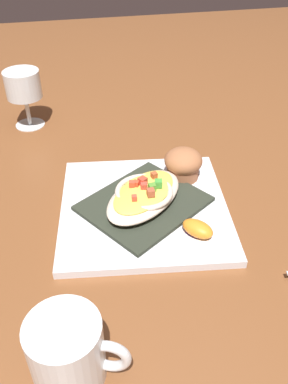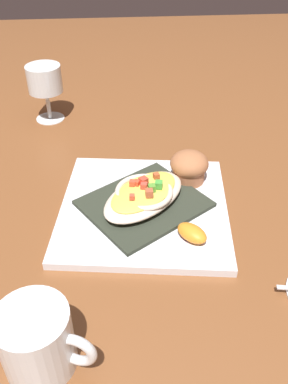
{
  "view_description": "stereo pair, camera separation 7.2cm",
  "coord_description": "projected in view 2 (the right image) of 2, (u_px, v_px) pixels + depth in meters",
  "views": [
    {
      "loc": [
        0.12,
        0.56,
        0.49
      ],
      "look_at": [
        0.0,
        0.0,
        0.04
      ],
      "focal_mm": 38.27,
      "sensor_mm": 36.0,
      "label": 1
    },
    {
      "loc": [
        0.05,
        0.57,
        0.49
      ],
      "look_at": [
        0.0,
        0.0,
        0.04
      ],
      "focal_mm": 38.27,
      "sensor_mm": 36.0,
      "label": 2
    }
  ],
  "objects": [
    {
      "name": "ground_plane",
      "position": [
        144.0,
        211.0,
        0.75
      ],
      "size": [
        2.6,
        2.6,
        0.0
      ],
      "primitive_type": "plane",
      "color": "brown"
    },
    {
      "name": "square_plate",
      "position": [
        144.0,
        208.0,
        0.74
      ],
      "size": [
        0.33,
        0.33,
        0.01
      ],
      "primitive_type": "cube",
      "rotation": [
        0.0,
        0.0,
        -0.13
      ],
      "color": "white",
      "rests_on": "ground_plane"
    },
    {
      "name": "folded_napkin",
      "position": [
        144.0,
        204.0,
        0.74
      ],
      "size": [
        0.26,
        0.25,
        0.01
      ],
      "primitive_type": "cube",
      "rotation": [
        0.0,
        0.0,
        0.59
      ],
      "color": "#2C3226",
      "rests_on": "square_plate"
    },
    {
      "name": "gratin_dish",
      "position": [
        144.0,
        194.0,
        0.72
      ],
      "size": [
        0.2,
        0.19,
        0.04
      ],
      "color": "beige",
      "rests_on": "folded_napkin"
    },
    {
      "name": "muffin",
      "position": [
        189.0,
        167.0,
        0.78
      ],
      "size": [
        0.07,
        0.07,
        0.06
      ],
      "color": "#A86542",
      "rests_on": "square_plate"
    },
    {
      "name": "orange_garnish",
      "position": [
        192.0,
        233.0,
        0.67
      ],
      "size": [
        0.06,
        0.07,
        0.02
      ],
      "color": "#57205B",
      "rests_on": "square_plate"
    },
    {
      "name": "coffee_mug",
      "position": [
        39.0,
        343.0,
        0.49
      ],
      "size": [
        0.12,
        0.09,
        0.09
      ],
      "color": "white",
      "rests_on": "ground_plane"
    },
    {
      "name": "stemmed_glass",
      "position": [
        45.0,
        82.0,
        0.97
      ],
      "size": [
        0.08,
        0.08,
        0.14
      ],
      "color": "white",
      "rests_on": "ground_plane"
    }
  ]
}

